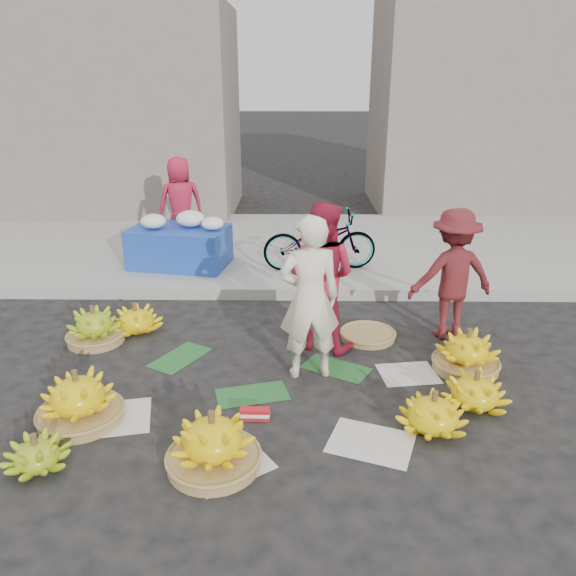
{
  "coord_description": "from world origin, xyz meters",
  "views": [
    {
      "loc": [
        0.29,
        -4.64,
        2.76
      ],
      "look_at": [
        0.22,
        0.71,
        0.7
      ],
      "focal_mm": 35.0,
      "sensor_mm": 36.0,
      "label": 1
    }
  ],
  "objects_px": {
    "flower_table": "(180,244)",
    "bicycle": "(320,241)",
    "banana_bunch_4": "(475,391)",
    "vendor_cream": "(309,298)",
    "banana_bunch_0": "(78,399)"
  },
  "relations": [
    {
      "from": "vendor_cream",
      "to": "bicycle",
      "type": "bearing_deg",
      "value": -103.48
    },
    {
      "from": "vendor_cream",
      "to": "bicycle",
      "type": "distance_m",
      "value": 2.82
    },
    {
      "from": "vendor_cream",
      "to": "bicycle",
      "type": "height_order",
      "value": "vendor_cream"
    },
    {
      "from": "banana_bunch_0",
      "to": "banana_bunch_4",
      "type": "distance_m",
      "value": 3.4
    },
    {
      "from": "vendor_cream",
      "to": "flower_table",
      "type": "distance_m",
      "value": 3.46
    },
    {
      "from": "banana_bunch_4",
      "to": "vendor_cream",
      "type": "relative_size",
      "value": 0.39
    },
    {
      "from": "banana_bunch_4",
      "to": "flower_table",
      "type": "height_order",
      "value": "flower_table"
    },
    {
      "from": "banana_bunch_0",
      "to": "flower_table",
      "type": "xyz_separation_m",
      "value": [
        0.14,
        3.75,
        0.24
      ]
    },
    {
      "from": "flower_table",
      "to": "bicycle",
      "type": "bearing_deg",
      "value": 6.36
    },
    {
      "from": "banana_bunch_0",
      "to": "vendor_cream",
      "type": "relative_size",
      "value": 0.48
    },
    {
      "from": "flower_table",
      "to": "bicycle",
      "type": "distance_m",
      "value": 2.02
    },
    {
      "from": "banana_bunch_0",
      "to": "flower_table",
      "type": "bearing_deg",
      "value": 87.8
    },
    {
      "from": "banana_bunch_4",
      "to": "flower_table",
      "type": "distance_m",
      "value": 4.78
    },
    {
      "from": "flower_table",
      "to": "banana_bunch_4",
      "type": "bearing_deg",
      "value": -36.82
    },
    {
      "from": "bicycle",
      "to": "banana_bunch_0",
      "type": "bearing_deg",
      "value": 142.51
    }
  ]
}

